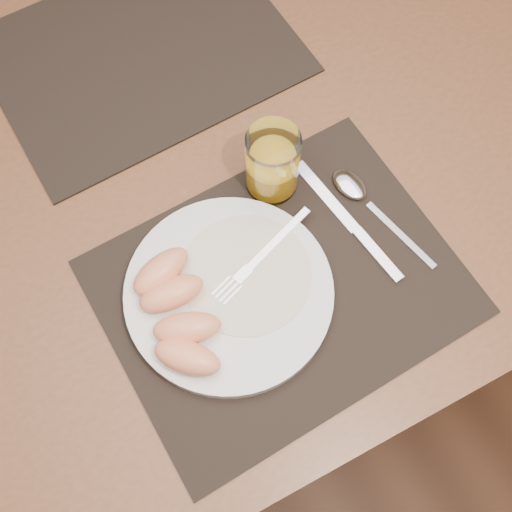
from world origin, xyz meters
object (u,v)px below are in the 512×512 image
(placemat_far, at_px, (141,52))
(juice_glass, at_px, (272,165))
(placemat_near, at_px, (281,287))
(fork, at_px, (256,262))
(plate, at_px, (229,293))
(knife, at_px, (356,230))
(spoon, at_px, (357,192))
(table, at_px, (209,189))

(placemat_far, relative_size, juice_glass, 4.13)
(placemat_near, xyz_separation_m, fork, (-0.02, 0.04, 0.02))
(placemat_far, distance_m, plate, 0.42)
(placemat_far, bearing_deg, placemat_near, -88.92)
(fork, bearing_deg, plate, -158.92)
(placemat_near, distance_m, juice_glass, 0.16)
(plate, height_order, knife, plate)
(placemat_near, xyz_separation_m, knife, (0.13, 0.02, 0.00))
(placemat_far, height_order, juice_glass, juice_glass)
(placemat_near, height_order, fork, fork)
(placemat_far, distance_m, fork, 0.40)
(fork, xyz_separation_m, spoon, (0.18, 0.03, -0.01))
(table, bearing_deg, juice_glass, -50.23)
(table, xyz_separation_m, fork, (-0.01, -0.18, 0.11))
(spoon, bearing_deg, fork, -169.45)
(placemat_far, relative_size, plate, 1.67)
(fork, bearing_deg, spoon, 10.55)
(placemat_near, bearing_deg, plate, 162.43)
(plate, bearing_deg, placemat_far, 82.26)
(placemat_far, distance_m, juice_glass, 0.31)
(knife, xyz_separation_m, juice_glass, (-0.07, 0.12, 0.05))
(plate, xyz_separation_m, spoon, (0.22, 0.05, -0.00))
(table, height_order, plate, plate)
(juice_glass, bearing_deg, plate, -136.39)
(juice_glass, bearing_deg, placemat_far, 103.18)
(placemat_far, xyz_separation_m, plate, (-0.06, -0.42, 0.01))
(table, relative_size, placemat_far, 3.11)
(placemat_near, height_order, juice_glass, juice_glass)
(juice_glass, bearing_deg, placemat_near, -113.50)
(placemat_far, bearing_deg, juice_glass, -76.82)
(spoon, relative_size, juice_glass, 1.75)
(fork, height_order, spoon, fork)
(fork, relative_size, knife, 0.77)
(knife, bearing_deg, placemat_near, -169.52)
(placemat_near, relative_size, plate, 1.67)
(placemat_near, distance_m, knife, 0.13)
(table, relative_size, plate, 5.19)
(table, distance_m, knife, 0.25)
(juice_glass, bearing_deg, table, 129.77)
(placemat_near, distance_m, placemat_far, 0.44)
(placemat_near, relative_size, fork, 2.65)
(fork, relative_size, spoon, 0.89)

